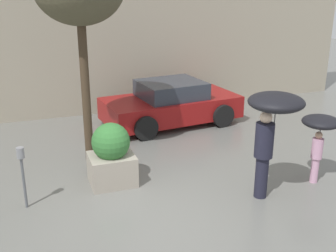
# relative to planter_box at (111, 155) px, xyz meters

# --- Properties ---
(ground_plane) EXTENTS (40.00, 40.00, 0.00)m
(ground_plane) POSITION_rel_planter_box_xyz_m (0.41, -1.41, -0.62)
(ground_plane) COLOR slate
(building_facade) EXTENTS (18.00, 0.30, 6.00)m
(building_facade) POSITION_rel_planter_box_xyz_m (0.41, 5.09, 2.38)
(building_facade) COLOR #9E937F
(building_facade) RESTS_ON ground
(planter_box) EXTENTS (0.92, 0.81, 1.31)m
(planter_box) POSITION_rel_planter_box_xyz_m (0.00, 0.00, 0.00)
(planter_box) COLOR #9E9384
(planter_box) RESTS_ON ground
(person_adult) EXTENTS (1.04, 1.04, 2.09)m
(person_adult) POSITION_rel_planter_box_xyz_m (2.70, -1.60, 1.02)
(person_adult) COLOR #1E1E2D
(person_adult) RESTS_ON ground
(person_child) EXTENTS (0.78, 0.78, 1.43)m
(person_child) POSITION_rel_planter_box_xyz_m (4.05, -1.32, 0.54)
(person_child) COLOR #D199B7
(person_child) RESTS_ON ground
(parked_car_near) EXTENTS (4.09, 2.39, 1.28)m
(parked_car_near) POSITION_rel_planter_box_xyz_m (2.48, 3.25, -0.02)
(parked_car_near) COLOR maroon
(parked_car_near) RESTS_ON ground
(parking_meter) EXTENTS (0.14, 0.14, 1.20)m
(parking_meter) POSITION_rel_planter_box_xyz_m (-1.73, -0.45, 0.24)
(parking_meter) COLOR #595B60
(parking_meter) RESTS_ON ground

